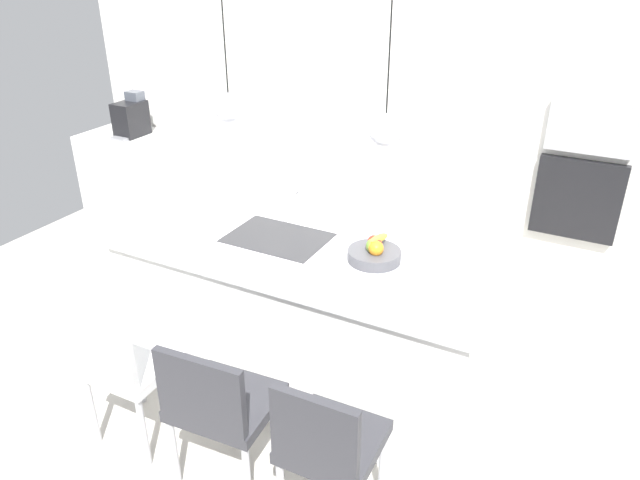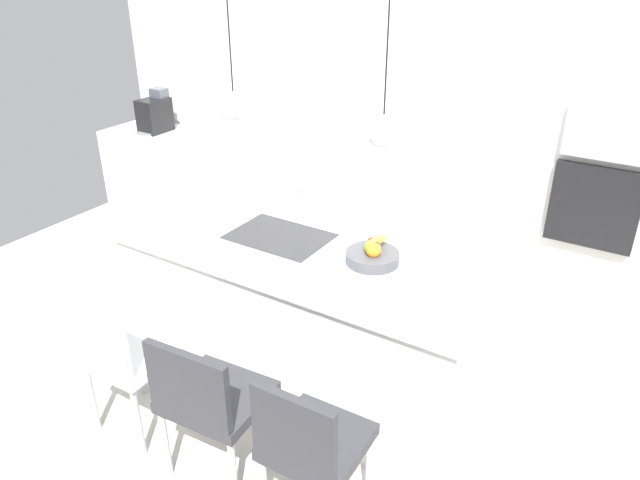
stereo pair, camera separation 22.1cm
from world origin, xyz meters
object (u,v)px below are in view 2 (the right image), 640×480
Objects in this scene: coffee_machine at (155,114)px; chair_far at (310,444)px; oven at (594,207)px; chair_near at (123,353)px; fruit_bowl at (373,254)px; chair_middle at (209,398)px; microwave at (611,133)px.

coffee_machine reaches higher than chair_far.
oven reaches higher than chair_near.
chair_middle is (-0.40, -0.88, -0.50)m from fruit_bowl.
chair_middle is at bearing -179.85° from chair_far.
oven is at bearing 61.95° from fruit_bowl.
fruit_bowl is at bearing -23.70° from coffee_machine.
chair_middle is at bearing -116.87° from oven.
fruit_bowl is 0.33× the size of chair_far.
chair_middle is (2.50, -2.15, -0.55)m from coffee_machine.
chair_near is at bearing -126.75° from oven.
oven is 3.08m from chair_near.
coffee_machine is 3.76m from microwave.
coffee_machine reaches higher than oven.
microwave is (0.84, 1.57, 0.38)m from fruit_bowl.
fruit_bowl is 1.02m from chair_far.
chair_far is (3.08, -2.15, -0.54)m from coffee_machine.
oven is 0.67× the size of chair_middle.
coffee_machine reaches higher than chair_near.
chair_far is at bearing -34.93° from coffee_machine.
coffee_machine is 0.44× the size of chair_far.
coffee_machine is 3.34m from chair_middle.
chair_far reaches higher than chair_middle.
chair_near is (-1.83, -2.45, -0.35)m from oven.
coffee_machine is 0.45× the size of chair_middle.
coffee_machine is 0.42× the size of chair_near.
fruit_bowl is 1.82m from microwave.
fruit_bowl reaches higher than chair_middle.
microwave is 2.88m from chair_middle.
chair_far is (0.58, 0.00, 0.01)m from chair_middle.
coffee_machine is at bearing 156.30° from fruit_bowl.
microwave reaches higher than oven.
fruit_bowl is at bearing -118.05° from microwave.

